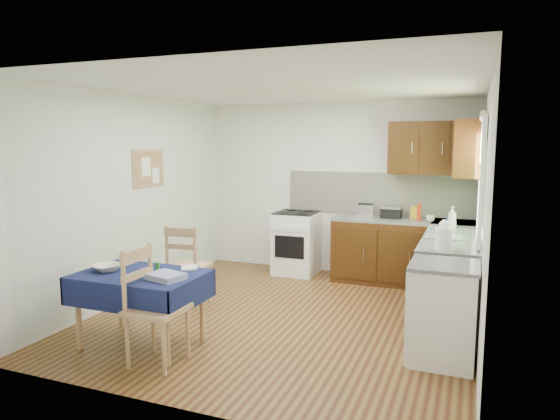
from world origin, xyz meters
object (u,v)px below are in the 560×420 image
at_px(dining_table, 140,284).
at_px(sandwich_press, 391,212).
at_px(chair_near, 152,303).
at_px(toaster, 365,211).
at_px(chair_far, 187,263).
at_px(dish_rack, 444,236).
at_px(kettle, 444,237).

bearing_deg(dining_table, sandwich_press, 71.28).
relative_size(chair_near, sandwich_press, 3.83).
height_order(chair_near, toaster, toaster).
relative_size(toaster, sandwich_press, 0.91).
bearing_deg(dining_table, chair_far, 112.65).
distance_m(dining_table, dish_rack, 3.19).
relative_size(chair_near, toaster, 4.21).
distance_m(toaster, dish_rack, 1.66).
bearing_deg(dining_table, chair_near, -27.96).
height_order(dining_table, sandwich_press, sandwich_press).
distance_m(dining_table, toaster, 3.41).
height_order(chair_far, dish_rack, dish_rack).
xyz_separation_m(sandwich_press, dish_rack, (0.76, -1.26, -0.05)).
xyz_separation_m(dining_table, chair_far, (-0.21, 1.15, -0.08)).
bearing_deg(chair_far, toaster, -137.67).
height_order(chair_far, sandwich_press, sandwich_press).
bearing_deg(kettle, dining_table, -155.73).
bearing_deg(chair_far, sandwich_press, -142.62).
bearing_deg(toaster, dish_rack, -39.79).
bearing_deg(kettle, chair_far, -179.06).
xyz_separation_m(dish_rack, kettle, (0.04, -0.62, 0.11)).
distance_m(chair_near, kettle, 2.78).
height_order(chair_far, chair_near, chair_near).
relative_size(chair_near, kettle, 3.56).
distance_m(sandwich_press, dish_rack, 1.47).
bearing_deg(sandwich_press, chair_near, -104.26).
height_order(dining_table, toaster, toaster).
height_order(chair_near, sandwich_press, sandwich_press).
height_order(chair_near, kettle, kettle).
height_order(toaster, dish_rack, toaster).
bearing_deg(chair_far, dining_table, 94.60).
bearing_deg(chair_far, chair_near, 104.97).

